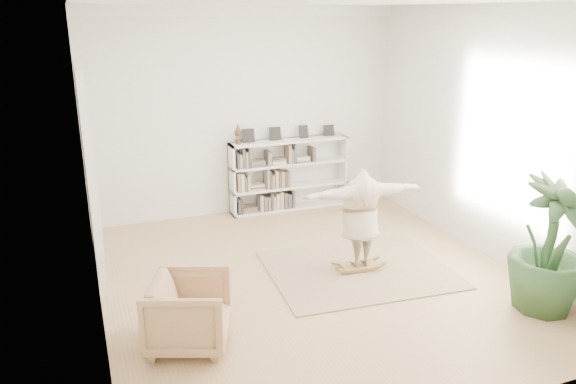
% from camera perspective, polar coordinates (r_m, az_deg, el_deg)
% --- Properties ---
extents(floor, '(6.00, 6.00, 0.00)m').
position_cam_1_polar(floor, '(7.80, 2.45, -8.69)').
color(floor, tan).
rests_on(floor, ground).
extents(room_shell, '(6.00, 6.00, 6.00)m').
position_cam_1_polar(room_shell, '(9.75, -4.49, 17.92)').
color(room_shell, silver).
rests_on(room_shell, floor).
extents(doors, '(0.09, 1.78, 2.92)m').
position_cam_1_polar(doors, '(7.97, -19.50, 1.65)').
color(doors, white).
rests_on(doors, floor).
extents(bookshelf, '(2.20, 0.35, 1.64)m').
position_cam_1_polar(bookshelf, '(10.27, 0.07, 1.72)').
color(bookshelf, silver).
rests_on(bookshelf, floor).
extents(armchair, '(1.11, 1.10, 0.79)m').
position_cam_1_polar(armchair, '(6.27, -10.04, -11.91)').
color(armchair, tan).
rests_on(armchair, floor).
extents(rug, '(2.63, 2.17, 0.02)m').
position_cam_1_polar(rug, '(8.07, 7.17, -7.80)').
color(rug, tan).
rests_on(rug, floor).
extents(rocker_board, '(0.52, 0.34, 0.11)m').
position_cam_1_polar(rocker_board, '(8.05, 7.19, -7.42)').
color(rocker_board, brown).
rests_on(rocker_board, rug).
extents(person, '(1.75, 0.59, 1.40)m').
position_cam_1_polar(person, '(7.76, 7.40, -2.34)').
color(person, '#C9B397').
rests_on(person, rocker_board).
extents(houseplant, '(1.19, 1.19, 1.66)m').
position_cam_1_polar(houseplant, '(7.38, 25.05, -4.97)').
color(houseplant, '#2C4F27').
rests_on(houseplant, floor).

